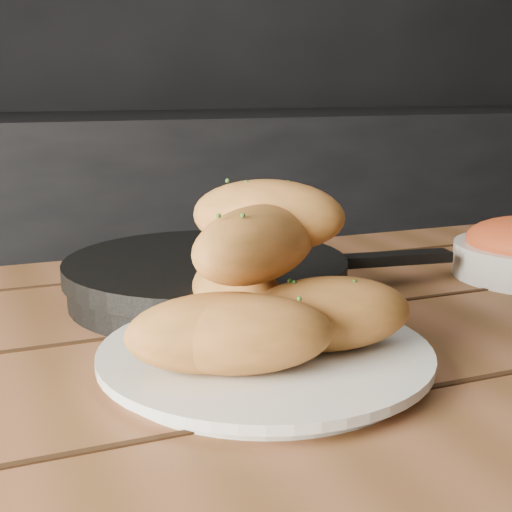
% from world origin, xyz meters
% --- Properties ---
extents(counter, '(2.80, 0.60, 0.90)m').
position_xyz_m(counter, '(0.00, 1.70, 0.45)').
color(counter, black).
rests_on(counter, ground).
extents(table, '(1.60, 0.84, 0.75)m').
position_xyz_m(table, '(-0.49, 0.40, 0.65)').
color(table, brown).
rests_on(table, ground).
extents(plate, '(0.27, 0.27, 0.02)m').
position_xyz_m(plate, '(-0.54, 0.38, 0.76)').
color(plate, silver).
rests_on(plate, table).
extents(bread_rolls, '(0.24, 0.21, 0.13)m').
position_xyz_m(bread_rolls, '(-0.54, 0.37, 0.82)').
color(bread_rolls, '#BD6E34').
rests_on(bread_rolls, plate).
extents(skillet, '(0.44, 0.30, 0.05)m').
position_xyz_m(skillet, '(-0.52, 0.58, 0.77)').
color(skillet, black).
rests_on(skillet, table).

